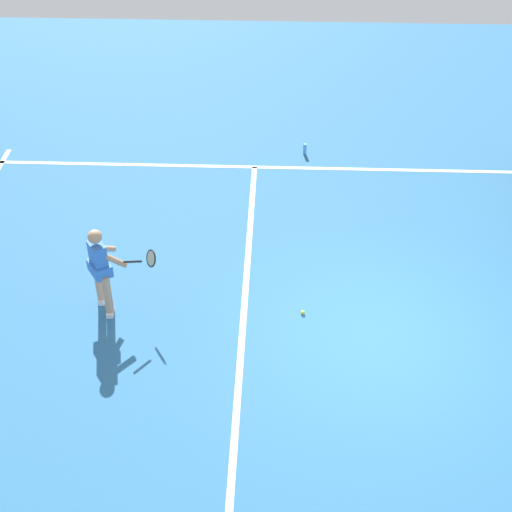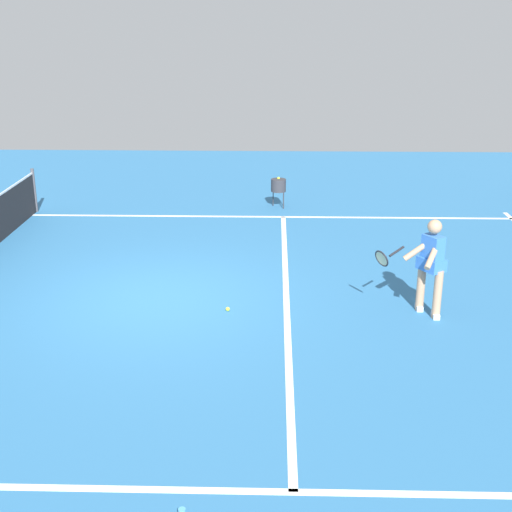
{
  "view_description": "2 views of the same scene",
  "coord_description": "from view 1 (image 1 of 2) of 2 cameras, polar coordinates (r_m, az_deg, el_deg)",
  "views": [
    {
      "loc": [
        8.45,
        -1.61,
        8.24
      ],
      "look_at": [
        -0.52,
        -1.95,
        1.13
      ],
      "focal_mm": 53.17,
      "sensor_mm": 36.0,
      "label": 1
    },
    {
      "loc": [
        -10.65,
        -1.92,
        4.54
      ],
      "look_at": [
        -0.15,
        -1.64,
        0.82
      ],
      "focal_mm": 48.87,
      "sensor_mm": 36.0,
      "label": 2
    }
  ],
  "objects": [
    {
      "name": "ground_plane",
      "position": [
        11.91,
        9.35,
        -6.04
      ],
      "size": [
        25.73,
        25.73,
        0.0
      ],
      "primitive_type": "plane",
      "color": "teal"
    },
    {
      "name": "sideline_left_marking",
      "position": [
        15.76,
        7.74,
        6.5
      ],
      "size": [
        0.1,
        17.79,
        0.01
      ],
      "primitive_type": "cube",
      "color": "white",
      "rests_on": "ground"
    },
    {
      "name": "service_line_marking",
      "position": [
        11.81,
        -1.04,
        -5.83
      ],
      "size": [
        9.78,
        0.1,
        0.01
      ],
      "primitive_type": "cube",
      "color": "white",
      "rests_on": "ground"
    },
    {
      "name": "tennis_ball_mid",
      "position": [
        12.14,
        3.54,
        -4.26
      ],
      "size": [
        0.07,
        0.07,
        0.07
      ],
      "primitive_type": "sphere",
      "color": "#D1E533",
      "rests_on": "ground"
    },
    {
      "name": "tennis_player",
      "position": [
        11.93,
        -11.52,
        -0.82
      ],
      "size": [
        0.68,
        1.14,
        1.55
      ],
      "color": "tan",
      "rests_on": "ground"
    },
    {
      "name": "water_bottle",
      "position": [
        16.11,
        3.69,
        8.03
      ],
      "size": [
        0.07,
        0.07,
        0.24
      ],
      "primitive_type": "cylinder",
      "color": "#4C9EE5",
      "rests_on": "ground"
    }
  ]
}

